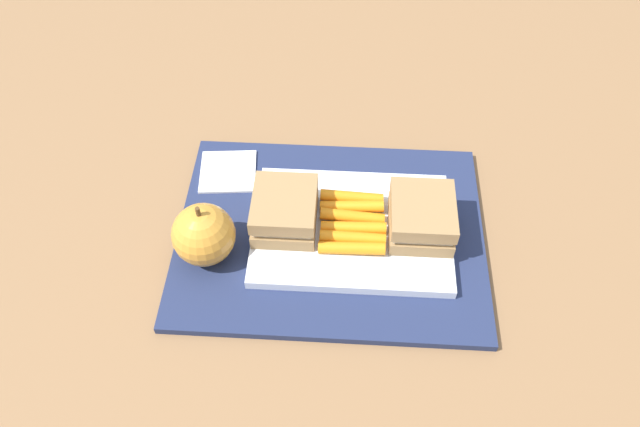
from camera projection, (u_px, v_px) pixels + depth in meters
ground_plane at (330, 236)px, 0.73m from camera, size 2.40×2.40×0.00m
lunchbag_mat at (330, 233)px, 0.73m from camera, size 0.36×0.28×0.01m
food_tray at (352, 229)px, 0.72m from camera, size 0.23×0.17×0.01m
sandwich_half_left at (422, 217)px, 0.70m from camera, size 0.07×0.08×0.04m
sandwich_half_right at (285, 211)px, 0.70m from camera, size 0.07×0.08×0.04m
carrot_sticks_bundle at (352, 222)px, 0.71m from camera, size 0.08×0.09×0.02m
apple at (204, 235)px, 0.68m from camera, size 0.07×0.07×0.08m
paper_napkin at (228, 171)px, 0.78m from camera, size 0.08×0.08×0.00m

